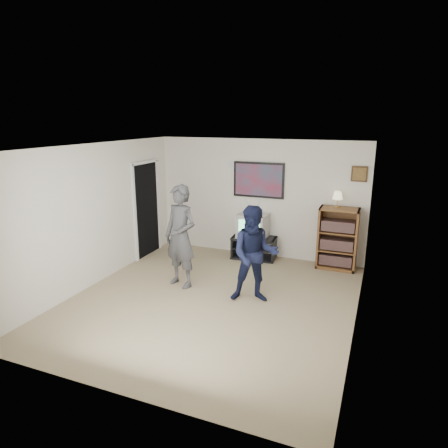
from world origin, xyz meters
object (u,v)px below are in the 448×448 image
Objects in this scene: crt_television at (253,226)px; bookshelf at (338,238)px; person_short at (255,255)px; media_stand at (254,247)px; person_tall at (180,237)px.

bookshelf reaches higher than crt_television.
person_short reaches higher than bookshelf.
media_stand is 0.61× the size of person_short.
person_tall is 1.40m from person_short.
bookshelf is at bearing 43.65° from person_short.
person_tall is at bearing -142.37° from bookshelf.
person_tall is at bearing 157.21° from person_short.
crt_television is 0.37× the size of person_short.
media_stand is 0.79× the size of bookshelf.
person_tall reaches higher than bookshelf.
person_short is at bearing -69.43° from crt_television.
crt_television is 2.00m from person_tall.
person_tall is 1.14× the size of person_short.
crt_television reaches higher than media_stand.
person_tall reaches higher than person_short.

